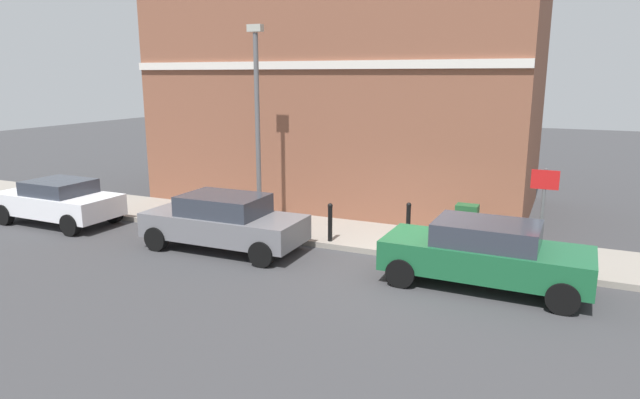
{
  "coord_description": "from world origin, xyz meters",
  "views": [
    {
      "loc": [
        -12.17,
        -3.01,
        4.49
      ],
      "look_at": [
        1.15,
        3.05,
        1.2
      ],
      "focal_mm": 31.07,
      "sensor_mm": 36.0,
      "label": 1
    }
  ],
  "objects": [
    {
      "name": "corner_building",
      "position": [
        6.43,
        4.4,
        4.01
      ],
      "size": [
        6.56,
        12.8,
        8.02
      ],
      "color": "brown",
      "rests_on": "ground"
    },
    {
      "name": "car_grey",
      "position": [
        -0.5,
        5.06,
        0.77
      ],
      "size": [
        1.87,
        4.27,
        1.47
      ],
      "rotation": [
        0.0,
        0.0,
        1.58
      ],
      "color": "slate",
      "rests_on": "ground"
    },
    {
      "name": "car_green",
      "position": [
        -0.39,
        -1.55,
        0.76
      ],
      "size": [
        1.87,
        4.36,
        1.45
      ],
      "rotation": [
        0.0,
        0.0,
        1.55
      ],
      "color": "#195933",
      "rests_on": "ground"
    },
    {
      "name": "bollard_near_cabinet",
      "position": [
        1.84,
        0.76,
        0.7
      ],
      "size": [
        0.14,
        0.14,
        1.04
      ],
      "color": "black",
      "rests_on": "sidewalk"
    },
    {
      "name": "utility_cabinet",
      "position": [
        1.74,
        -0.78,
        0.68
      ],
      "size": [
        0.46,
        0.61,
        1.15
      ],
      "color": "#1E4C28",
      "rests_on": "sidewalk"
    },
    {
      "name": "bollard_far_kerb",
      "position": [
        0.9,
        2.64,
        0.7
      ],
      "size": [
        0.14,
        0.14,
        1.04
      ],
      "color": "black",
      "rests_on": "sidewalk"
    },
    {
      "name": "lamppost",
      "position": [
        1.64,
        5.25,
        3.3
      ],
      "size": [
        0.2,
        0.44,
        5.72
      ],
      "color": "#59595B",
      "rests_on": "sidewalk"
    },
    {
      "name": "car_white",
      "position": [
        -0.43,
        11.16,
        0.72
      ],
      "size": [
        1.89,
        3.94,
        1.38
      ],
      "rotation": [
        0.0,
        0.0,
        1.56
      ],
      "color": "silver",
      "rests_on": "ground"
    },
    {
      "name": "ground",
      "position": [
        0.0,
        0.0,
        0.0
      ],
      "size": [
        80.0,
        80.0,
        0.0
      ],
      "primitive_type": "plane",
      "color": "#38383A"
    },
    {
      "name": "sidewalk",
      "position": [
        1.92,
        6.0,
        0.07
      ],
      "size": [
        2.55,
        30.0,
        0.15
      ],
      "primitive_type": "cube",
      "color": "gray",
      "rests_on": "ground"
    },
    {
      "name": "street_sign",
      "position": [
        1.07,
        -2.56,
        1.66
      ],
      "size": [
        0.08,
        0.6,
        2.3
      ],
      "color": "#59595B",
      "rests_on": "sidewalk"
    }
  ]
}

